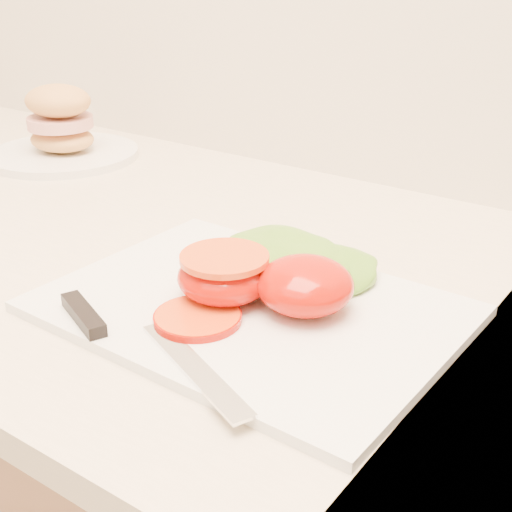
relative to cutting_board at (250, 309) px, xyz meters
The scene contains 8 objects.
cutting_board is the anchor object (origin of this frame).
tomato_half_dome 0.06m from the cutting_board, 24.48° to the left, with size 0.09×0.09×0.05m, color #B50F00.
tomato_half_cut 0.04m from the cutting_board, behind, with size 0.09×0.09×0.04m.
tomato_slice_0 0.06m from the cutting_board, 109.59° to the right, with size 0.08×0.08×0.01m, color #FE5015.
lettuce_leaf_0 0.08m from the cutting_board, 99.94° to the left, with size 0.15×0.10×0.03m, color olive.
lettuce_leaf_1 0.09m from the cutting_board, 68.07° to the left, with size 0.11×0.08×0.02m, color olive.
knife 0.12m from the cutting_board, 114.39° to the right, with size 0.24×0.08×0.01m.
sandwich_plate 0.59m from the cutting_board, 155.84° to the left, with size 0.23×0.23×0.11m.
Camera 1 is at (0.33, 1.12, 1.25)m, focal length 50.00 mm.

